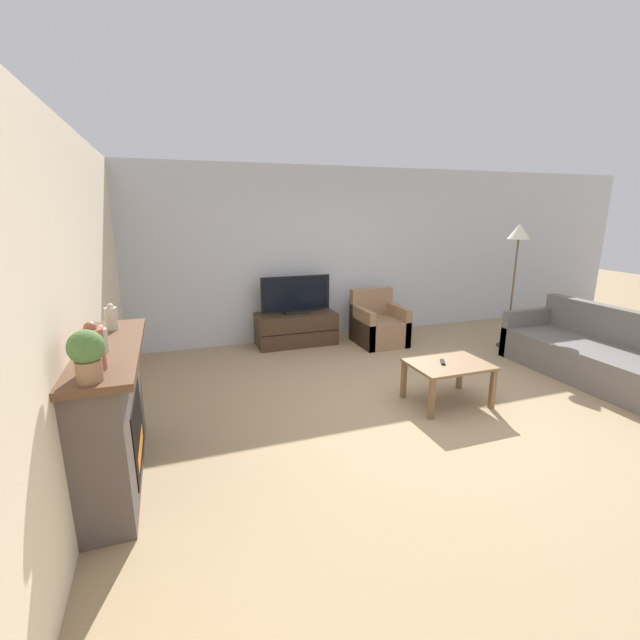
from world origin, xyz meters
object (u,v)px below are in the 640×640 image
fireplace (112,414)px  mantel_vase_left (93,348)px  potted_plant (87,353)px  tv_stand (296,329)px  tv (296,296)px  mantel_vase_centre_left (102,339)px  armchair (378,326)px  couch (597,356)px  floor_lamp (518,241)px  mantel_vase_right (111,318)px  remote (443,362)px  coffee_table (448,369)px

fireplace → mantel_vase_left: mantel_vase_left is taller
potted_plant → tv_stand: potted_plant is taller
potted_plant → tv: size_ratio=0.29×
mantel_vase_centre_left → tv: mantel_vase_centre_left is taller
fireplace → armchair: fireplace is taller
mantel_vase_left → potted_plant: bearing=-90.0°
potted_plant → couch: bearing=10.2°
mantel_vase_left → armchair: size_ratio=0.37×
couch → floor_lamp: (-0.09, 1.40, 1.32)m
armchair → couch: (1.90, -2.22, 0.00)m
mantel_vase_right → armchair: mantel_vase_right is taller
armchair → couch: 2.92m
potted_plant → armchair: bearing=42.3°
tv_stand → armchair: bearing=-16.2°
fireplace → remote: 3.18m
remote → couch: (2.25, -0.04, -0.19)m
tv → remote: bearing=-70.9°
fireplace → tv: fireplace is taller
mantel_vase_left → coffee_table: (3.21, 0.78, -0.83)m
coffee_table → floor_lamp: (2.09, 1.38, 1.20)m
mantel_vase_centre_left → couch: mantel_vase_centre_left is taller
mantel_vase_right → floor_lamp: (5.30, 1.20, 0.41)m
tv → mantel_vase_right: bearing=-133.7°
mantel_vase_centre_left → remote: 3.25m
coffee_table → remote: 0.10m
remote → fireplace: bearing=-145.2°
mantel_vase_left → tv: size_ratio=0.28×
tv_stand → remote: bearing=-70.9°
tv_stand → remote: tv_stand is taller
mantel_vase_right → mantel_vase_left: bearing=-90.0°
tv_stand → couch: (3.13, -2.57, 0.03)m
potted_plant → couch: size_ratio=0.14×
potted_plant → tv: (2.27, 3.54, -0.49)m
mantel_vase_right → couch: mantel_vase_right is taller
fireplace → coffee_table: (3.22, 0.30, -0.16)m
mantel_vase_centre_left → tv_stand: 3.86m
tv_stand → coffee_table: (0.94, -2.56, 0.14)m
mantel_vase_left → remote: 3.33m
mantel_vase_right → remote: bearing=-3.0°
potted_plant → tv_stand: 4.33m
potted_plant → coffee_table: potted_plant is taller
tv_stand → coffee_table: bearing=-69.8°
mantel_vase_right → armchair: size_ratio=0.27×
mantel_vase_right → floor_lamp: floor_lamp is taller
fireplace → armchair: 4.32m
mantel_vase_right → couch: bearing=-2.1°
fireplace → tv_stand: fireplace is taller
mantel_vase_centre_left → potted_plant: size_ratio=0.63×
tv_stand → floor_lamp: (3.04, -1.17, 1.35)m
mantel_vase_right → couch: (5.40, -0.20, -0.90)m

